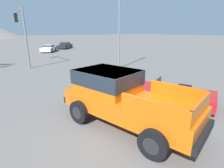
{
  "coord_description": "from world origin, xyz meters",
  "views": [
    {
      "loc": [
        -3.68,
        -4.83,
        3.35
      ],
      "look_at": [
        0.2,
        0.5,
        1.36
      ],
      "focal_mm": 28.0,
      "sensor_mm": 36.0,
      "label": 1
    }
  ],
  "objects_px": {
    "red_convertible_car": "(166,93)",
    "street_lamp_post": "(119,18)",
    "parked_car_dark": "(65,45)",
    "traffic_light_main": "(21,26)",
    "parked_car_white": "(49,48)",
    "orange_pickup_truck": "(120,95)"
  },
  "relations": [
    {
      "from": "red_convertible_car",
      "to": "parked_car_white",
      "type": "xyz_separation_m",
      "value": [
        2.09,
        25.68,
        0.18
      ]
    },
    {
      "from": "street_lamp_post",
      "to": "traffic_light_main",
      "type": "bearing_deg",
      "value": 135.46
    },
    {
      "from": "orange_pickup_truck",
      "to": "traffic_light_main",
      "type": "xyz_separation_m",
      "value": [
        -0.5,
        14.8,
        2.75
      ]
    },
    {
      "from": "traffic_light_main",
      "to": "orange_pickup_truck",
      "type": "bearing_deg",
      "value": -178.07
    },
    {
      "from": "parked_car_dark",
      "to": "traffic_light_main",
      "type": "height_order",
      "value": "traffic_light_main"
    },
    {
      "from": "orange_pickup_truck",
      "to": "parked_car_dark",
      "type": "bearing_deg",
      "value": 58.2
    },
    {
      "from": "orange_pickup_truck",
      "to": "parked_car_white",
      "type": "bearing_deg",
      "value": 64.77
    },
    {
      "from": "red_convertible_car",
      "to": "traffic_light_main",
      "type": "relative_size",
      "value": 0.86
    },
    {
      "from": "parked_car_dark",
      "to": "street_lamp_post",
      "type": "bearing_deg",
      "value": 122.9
    },
    {
      "from": "parked_car_dark",
      "to": "traffic_light_main",
      "type": "bearing_deg",
      "value": 97.82
    },
    {
      "from": "orange_pickup_truck",
      "to": "parked_car_dark",
      "type": "height_order",
      "value": "orange_pickup_truck"
    },
    {
      "from": "parked_car_dark",
      "to": "street_lamp_post",
      "type": "height_order",
      "value": "street_lamp_post"
    },
    {
      "from": "red_convertible_car",
      "to": "parked_car_dark",
      "type": "height_order",
      "value": "parked_car_dark"
    },
    {
      "from": "orange_pickup_truck",
      "to": "street_lamp_post",
      "type": "bearing_deg",
      "value": 38.22
    },
    {
      "from": "orange_pickup_truck",
      "to": "red_convertible_car",
      "type": "height_order",
      "value": "orange_pickup_truck"
    },
    {
      "from": "orange_pickup_truck",
      "to": "parked_car_dark",
      "type": "relative_size",
      "value": 1.23
    },
    {
      "from": "parked_car_dark",
      "to": "parked_car_white",
      "type": "bearing_deg",
      "value": 83.51
    },
    {
      "from": "red_convertible_car",
      "to": "traffic_light_main",
      "type": "bearing_deg",
      "value": 80.12
    },
    {
      "from": "parked_car_dark",
      "to": "red_convertible_car",
      "type": "bearing_deg",
      "value": 119.2
    },
    {
      "from": "traffic_light_main",
      "to": "street_lamp_post",
      "type": "height_order",
      "value": "street_lamp_post"
    },
    {
      "from": "parked_car_dark",
      "to": "street_lamp_post",
      "type": "xyz_separation_m",
      "value": [
        -3.37,
        -21.85,
        3.81
      ]
    },
    {
      "from": "red_convertible_car",
      "to": "street_lamp_post",
      "type": "relative_size",
      "value": 0.64
    }
  ]
}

